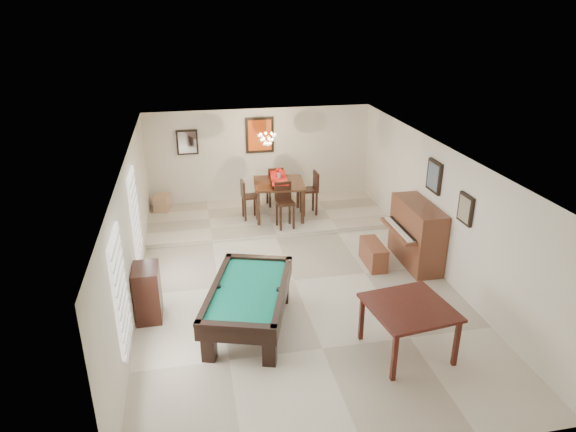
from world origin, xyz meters
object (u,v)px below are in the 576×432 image
object	(u,v)px
square_table	(407,329)
upright_piano	(410,234)
piano_bench	(373,254)
dining_table	(279,197)
dining_chair_north	(274,186)
dining_chair_east	(309,193)
dining_chair_west	(250,199)
corner_bench	(162,203)
pool_table	(249,308)
flower_vase	(279,173)
apothecary_chest	(148,293)
dining_chair_south	(285,206)
chandelier	(267,135)

from	to	relation	value
square_table	upright_piano	size ratio (longest dim) A/B	0.77
piano_bench	dining_table	world-z (taller)	dining_table
dining_chair_north	dining_chair_east	size ratio (longest dim) A/B	0.98
dining_table	dining_chair_west	size ratio (longest dim) A/B	1.22
dining_chair_east	upright_piano	bearing A→B (deg)	26.06
dining_table	corner_bench	size ratio (longest dim) A/B	2.70
square_table	pool_table	bearing A→B (deg)	154.35
pool_table	flower_vase	distance (m)	4.79
apothecary_chest	corner_bench	xyz separation A→B (m)	(0.10, 4.85, -0.16)
upright_piano	apothecary_chest	world-z (taller)	upright_piano
dining_chair_south	corner_bench	xyz separation A→B (m)	(-2.94, 1.72, -0.34)
piano_bench	dining_chair_south	size ratio (longest dim) A/B	0.81
pool_table	corner_bench	size ratio (longest dim) A/B	4.99
corner_bench	dining_chair_south	bearing A→B (deg)	-30.39
apothecary_chest	dining_table	bearing A→B (deg)	51.86
dining_chair_north	upright_piano	bearing A→B (deg)	118.31
dining_chair_north	dining_chair_west	bearing A→B (deg)	42.77
piano_bench	apothecary_chest	xyz separation A→B (m)	(-4.54, -1.10, 0.24)
dining_chair_west	pool_table	bearing A→B (deg)	167.55
upright_piano	dining_chair_west	bearing A→B (deg)	136.97
corner_bench	apothecary_chest	bearing A→B (deg)	-91.20
upright_piano	pool_table	bearing A→B (deg)	-154.80
piano_bench	dining_chair_east	world-z (taller)	dining_chair_east
dining_table	dining_chair_south	bearing A→B (deg)	-88.64
piano_bench	chandelier	size ratio (longest dim) A/B	1.49
piano_bench	dining_chair_north	distance (m)	3.88
upright_piano	dining_chair_north	world-z (taller)	upright_piano
piano_bench	apothecary_chest	bearing A→B (deg)	-166.44
dining_chair_south	corner_bench	world-z (taller)	dining_chair_south
dining_table	upright_piano	bearing A→B (deg)	-51.13
chandelier	apothecary_chest	bearing A→B (deg)	-124.82
square_table	apothecary_chest	size ratio (longest dim) A/B	1.24
square_table	dining_chair_north	world-z (taller)	dining_chair_north
pool_table	square_table	world-z (taller)	square_table
dining_table	dining_chair_south	distance (m)	0.73
square_table	dining_chair_west	distance (m)	5.91
dining_table	dining_chair_east	bearing A→B (deg)	1.25
dining_chair_west	piano_bench	bearing A→B (deg)	-145.49
upright_piano	apothecary_chest	size ratio (longest dim) A/B	1.63
dining_chair_south	square_table	bearing A→B (deg)	-84.44
dining_chair_south	apothecary_chest	bearing A→B (deg)	-140.16
corner_bench	chandelier	bearing A→B (deg)	-18.27
pool_table	apothecary_chest	size ratio (longest dim) A/B	2.32
square_table	dining_chair_west	size ratio (longest dim) A/B	1.21
corner_bench	piano_bench	bearing A→B (deg)	-40.19
flower_vase	dining_chair_east	world-z (taller)	flower_vase
dining_chair_west	square_table	bearing A→B (deg)	-167.60
square_table	piano_bench	world-z (taller)	square_table
upright_piano	apothecary_chest	bearing A→B (deg)	-168.95
piano_bench	corner_bench	distance (m)	5.82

